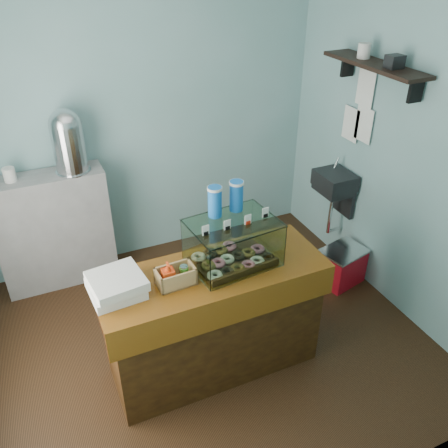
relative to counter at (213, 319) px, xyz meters
name	(u,v)px	position (x,y,z in m)	size (l,w,h in m)	color
ground	(202,341)	(0.00, 0.25, -0.46)	(3.50, 3.50, 0.00)	black
room_shell	(198,146)	(0.03, 0.26, 1.25)	(3.54, 3.04, 2.82)	#6EA09F
counter	(213,319)	(0.00, 0.00, 0.00)	(1.60, 0.60, 0.90)	#47290D
back_shelf	(55,230)	(-0.90, 1.57, 0.09)	(1.00, 0.32, 1.10)	gray
display_case	(231,240)	(0.17, 0.07, 0.61)	(0.62, 0.48, 0.54)	#371D10
condiment_crate	(174,276)	(-0.28, -0.03, 0.51)	(0.26, 0.16, 0.18)	tan
pastry_boxes	(116,285)	(-0.64, 0.04, 0.51)	(0.36, 0.36, 0.13)	silver
coffee_urn	(68,140)	(-0.64, 1.56, 0.93)	(0.30, 0.30, 0.55)	silver
red_cooler	(342,266)	(1.51, 0.45, -0.28)	(0.47, 0.39, 0.36)	red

